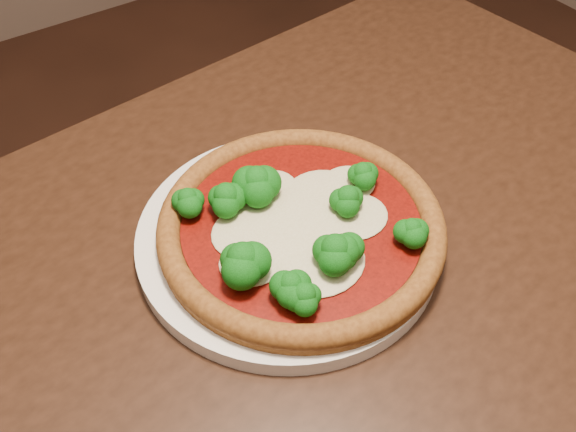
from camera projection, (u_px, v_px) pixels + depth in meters
dining_table at (318, 355)px, 0.69m from camera, size 1.19×0.88×0.75m
plate at (288, 237)px, 0.65m from camera, size 0.31×0.31×0.02m
pizza at (299, 226)px, 0.63m from camera, size 0.28×0.28×0.06m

